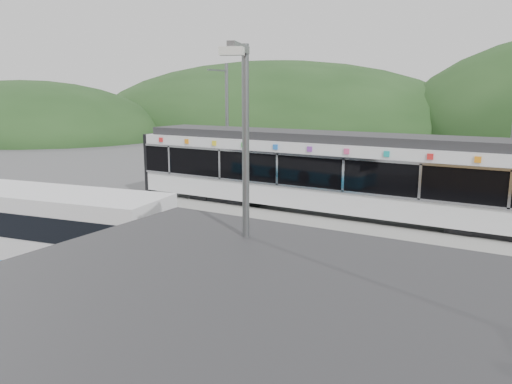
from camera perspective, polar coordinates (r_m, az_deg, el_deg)
The scene contains 8 objects.
ground at distance 17.36m, azimuth 0.22°, elevation -7.06°, with size 120.00×120.00×0.00m, color #4C4C4F.
hills at distance 20.37m, azimuth 23.49°, elevation -5.23°, with size 146.00×149.00×26.00m.
platform at distance 20.11m, azimuth 4.99°, elevation -4.07°, with size 26.00×3.20×0.30m, color #9E9E99.
yellow_line at distance 18.95m, azimuth 3.29°, elevation -4.53°, with size 26.00×0.10×0.01m, color yellow.
train at distance 21.83m, azimuth 10.14°, elevation 2.16°, with size 20.44×3.01×3.74m.
catenary_mast_west at distance 27.51m, azimuth -3.37°, elevation 7.51°, with size 0.18×1.80×7.00m.
bus at distance 16.86m, azimuth -25.30°, elevation -4.22°, with size 9.93×3.83×2.64m.
lamp_post at distance 8.48m, azimuth -1.61°, elevation -0.60°, with size 0.46×1.14×6.25m.
Camera 1 is at (8.33, -14.22, 5.48)m, focal length 35.00 mm.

